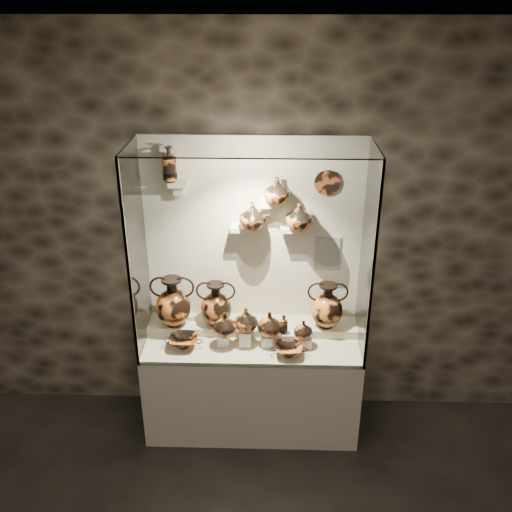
{
  "coord_description": "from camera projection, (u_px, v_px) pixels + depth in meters",
  "views": [
    {
      "loc": [
        0.15,
        -1.59,
        3.38
      ],
      "look_at": [
        0.03,
        2.23,
        1.56
      ],
      "focal_mm": 40.0,
      "sensor_mm": 36.0,
      "label": 1
    }
  ],
  "objects": [
    {
      "name": "jug_e",
      "position": [
        303.0,
        329.0,
        4.38
      ],
      "size": [
        0.18,
        0.18,
        0.15
      ],
      "primitive_type": "imported",
      "rotation": [
        0.0,
        0.0,
        0.33
      ],
      "color": "orange",
      "rests_on": "pedestal_e"
    },
    {
      "name": "bracket_ul",
      "position": [
        178.0,
        184.0,
        4.21
      ],
      "size": [
        0.14,
        0.12,
        0.04
      ],
      "primitive_type": "cube",
      "color": "beige",
      "rests_on": "back_panel"
    },
    {
      "name": "jug_c",
      "position": [
        269.0,
        324.0,
        4.38
      ],
      "size": [
        0.23,
        0.23,
        0.2
      ],
      "primitive_type": "imported",
      "rotation": [
        0.0,
        0.0,
        0.24
      ],
      "color": "orange",
      "rests_on": "pedestal_c"
    },
    {
      "name": "ceiling",
      "position": [
        219.0,
        59.0,
        1.51
      ],
      "size": [
        5.0,
        5.0,
        0.0
      ],
      "primitive_type": "plane",
      "color": "white",
      "rests_on": "wall_back"
    },
    {
      "name": "back_panel",
      "position": [
        253.0,
        236.0,
        4.45
      ],
      "size": [
        1.7,
        0.03,
        1.6
      ],
      "primitive_type": "cube",
      "color": "beige",
      "rests_on": "plinth"
    },
    {
      "name": "pedestal_e",
      "position": [
        306.0,
        342.0,
        4.43
      ],
      "size": [
        0.09,
        0.09,
        0.08
      ],
      "primitive_type": "cube",
      "color": "silver",
      "rests_on": "front_tier"
    },
    {
      "name": "amphora_left",
      "position": [
        173.0,
        302.0,
        4.51
      ],
      "size": [
        0.45,
        0.45,
        0.42
      ],
      "primitive_type": null,
      "rotation": [
        0.0,
        0.0,
        -0.43
      ],
      "color": "orange",
      "rests_on": "rear_tier"
    },
    {
      "name": "glass_right",
      "position": [
        368.0,
        255.0,
        4.15
      ],
      "size": [
        0.01,
        0.6,
        1.6
      ],
      "primitive_type": "cube",
      "color": "white",
      "rests_on": "plinth"
    },
    {
      "name": "pedestal_d",
      "position": [
        288.0,
        339.0,
        4.42
      ],
      "size": [
        0.09,
        0.09,
        0.12
      ],
      "primitive_type": "cube",
      "color": "silver",
      "rests_on": "front_tier"
    },
    {
      "name": "ovoid_vase_c",
      "position": [
        299.0,
        216.0,
        4.23
      ],
      "size": [
        0.23,
        0.23,
        0.21
      ],
      "primitive_type": "imported",
      "rotation": [
        0.0,
        0.0,
        -0.17
      ],
      "color": "#BD5821",
      "rests_on": "bracket_cc"
    },
    {
      "name": "frame_post_left",
      "position": [
        129.0,
        270.0,
        3.93
      ],
      "size": [
        0.02,
        0.02,
        1.6
      ],
      "primitive_type": "cube",
      "color": "gray",
      "rests_on": "plinth"
    },
    {
      "name": "pedestal_c",
      "position": [
        267.0,
        340.0,
        4.43
      ],
      "size": [
        0.09,
        0.09,
        0.09
      ],
      "primitive_type": "cube",
      "color": "silver",
      "rests_on": "front_tier"
    },
    {
      "name": "lekythos_tall",
      "position": [
        169.0,
        162.0,
        4.13
      ],
      "size": [
        0.13,
        0.13,
        0.29
      ],
      "primitive_type": null,
      "rotation": [
        0.0,
        0.0,
        -0.15
      ],
      "color": "orange",
      "rests_on": "bracket_ul"
    },
    {
      "name": "glass_top",
      "position": [
        251.0,
        146.0,
        3.83
      ],
      "size": [
        1.7,
        0.6,
        0.01
      ],
      "primitive_type": "cube",
      "color": "white",
      "rests_on": "back_panel"
    },
    {
      "name": "pedestal_b",
      "position": [
        245.0,
        338.0,
        4.43
      ],
      "size": [
        0.09,
        0.09,
        0.13
      ],
      "primitive_type": "cube",
      "color": "silver",
      "rests_on": "front_tier"
    },
    {
      "name": "kylix_left",
      "position": [
        184.0,
        341.0,
        4.41
      ],
      "size": [
        0.34,
        0.31,
        0.11
      ],
      "primitive_type": null,
      "rotation": [
        0.0,
        0.0,
        0.28
      ],
      "color": "#BD5821",
      "rests_on": "front_tier"
    },
    {
      "name": "lekythos_small",
      "position": [
        284.0,
        323.0,
        4.36
      ],
      "size": [
        0.1,
        0.1,
        0.17
      ],
      "primitive_type": null,
      "rotation": [
        0.0,
        0.0,
        0.4
      ],
      "color": "#BD5821",
      "rests_on": "pedestal_d"
    },
    {
      "name": "amphora_right",
      "position": [
        327.0,
        305.0,
        4.5
      ],
      "size": [
        0.37,
        0.37,
        0.38
      ],
      "primitive_type": null,
      "rotation": [
        0.0,
        0.0,
        0.24
      ],
      "color": "orange",
      "rests_on": "rear_tier"
    },
    {
      "name": "kylix_right",
      "position": [
        289.0,
        349.0,
        4.31
      ],
      "size": [
        0.3,
        0.27,
        0.11
      ],
      "primitive_type": null,
      "rotation": [
        0.0,
        0.0,
        0.17
      ],
      "color": "orange",
      "rests_on": "front_tier"
    },
    {
      "name": "glass_front",
      "position": [
        250.0,
        272.0,
        3.9
      ],
      "size": [
        1.7,
        0.01,
        1.6
      ],
      "primitive_type": "cube",
      "color": "white",
      "rests_on": "plinth"
    },
    {
      "name": "ovoid_vase_a",
      "position": [
        252.0,
        216.0,
        4.25
      ],
      "size": [
        0.21,
        0.21,
        0.21
      ],
      "primitive_type": "imported",
      "rotation": [
        0.0,
        0.0,
        -0.07
      ],
      "color": "#BD5821",
      "rests_on": "bracket_ca"
    },
    {
      "name": "glass_left",
      "position": [
        137.0,
        252.0,
        4.19
      ],
      "size": [
        0.01,
        0.6,
        1.6
      ],
      "primitive_type": "cube",
      "color": "white",
      "rests_on": "plinth"
    },
    {
      "name": "jug_b",
      "position": [
        246.0,
        320.0,
        4.37
      ],
      "size": [
        0.22,
        0.22,
        0.19
      ],
      "primitive_type": "imported",
      "rotation": [
        0.0,
        0.0,
        0.25
      ],
      "color": "#BD5821",
      "rests_on": "pedestal_b"
    },
    {
      "name": "info_placard",
      "position": [
        327.0,
        253.0,
        4.47
      ],
      "size": [
        0.2,
        0.01,
        0.27
      ],
      "primitive_type": "cube",
      "color": "beige",
      "rests_on": "back_panel"
    },
    {
      "name": "plinth",
      "position": [
        252.0,
        385.0,
        4.69
      ],
      "size": [
        1.7,
        0.6,
        0.8
      ],
      "primitive_type": "cube",
      "color": "beige",
      "rests_on": "floor"
    },
    {
      "name": "pedestal_a",
      "position": [
        224.0,
        339.0,
        4.44
      ],
      "size": [
        0.09,
        0.09,
        0.1
      ],
      "primitive_type": "cube",
      "color": "silver",
      "rests_on": "front_tier"
    },
    {
      "name": "bracket_ca",
      "position": [
        240.0,
        228.0,
        4.35
      ],
      "size": [
        0.14,
        0.12,
        0.04
      ],
      "primitive_type": "cube",
      "color": "beige",
      "rests_on": "back_panel"
    },
    {
      "name": "ovoid_vase_b",
      "position": [
        277.0,
        191.0,
        4.16
      ],
      "size": [
        0.21,
        0.21,
        0.2
      ],
      "primitive_type": "imported",
      "rotation": [
        0.0,
        0.0,
        -0.09
      ],
      "color": "#BD5821",
      "rests_on": "bracket_cb"
    },
    {
      "name": "rear_tier",
      "position": [
        253.0,
        327.0,
        4.65
      ],
      "size": [
        1.7,
        0.25,
        0.1
      ],
      "primitive_type": "cube",
      "color": "#BFB394",
      "rests_on": "plinth"
    },
    {
      "name": "frame_post_right",
      "position": [
        373.0,
        273.0,
        3.88
      ],
      "size": [
        0.02,
        0.02,
        1.6
      ],
      "primitive_type": "cube",
      "color": "gray",
      "rests_on": "plinth"
    },
    {
      "name": "bracket_cb",
      "position": [
        266.0,
        204.0,
        4.25
      ],
      "size": [
        0.1,
        0.12,
        0.04
      ],
      "primitive_type": "cube",
      "color": "beige",
      "rests_on": "back_panel"
    },
    {
      "name": "wall_back",
      "position": [
        253.0,
        236.0,
        4.46
      ],
      "size": [
        5.0,
        0.02,
        3.2
      ],
      "primitive_type": "cube",
      "color": "black",
      "rests_on": "ground"
    },
    {
      "name": "front_tier",
      "position": [
        252.0,
        343.0,
        4.51
      ],
      "size": [
        1.68,
        0.58,
        0.03
      ],
      "primitive_type": "cube",
      "color": "#BFB394",
      "rests_on": "plinth"
    },
    {
      "name": "jug_a",
      "position": [
        225.0,
        324.0,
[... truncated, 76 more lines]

